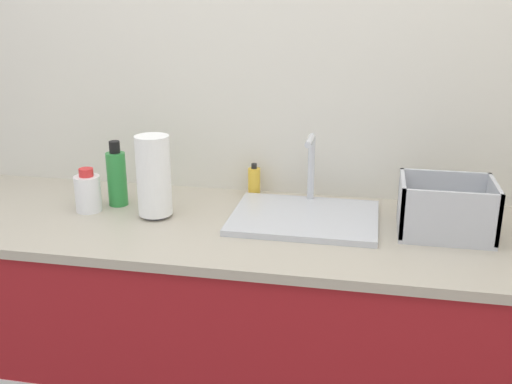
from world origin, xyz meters
TOP-DOWN VIEW (x-y plane):
  - wall_back at (0.00, 0.70)m, footprint 4.63×0.06m
  - counter_cabinet at (0.00, 0.33)m, footprint 2.26×0.69m
  - sink at (0.24, 0.40)m, footprint 0.47×0.37m
  - paper_towel_roll at (-0.25, 0.34)m, footprint 0.11×0.11m
  - dish_rack at (0.67, 0.37)m, footprint 0.28×0.23m
  - bottle_green at (-0.42, 0.42)m, footprint 0.07×0.07m
  - bottle_white_spray at (-0.49, 0.34)m, footprint 0.09×0.09m
  - soap_dispenser at (0.03, 0.61)m, footprint 0.04×0.04m

SIDE VIEW (x-z plane):
  - counter_cabinet at x=0.00m, z-range 0.00..0.93m
  - sink at x=0.24m, z-range 0.82..1.08m
  - soap_dispenser at x=0.03m, z-range 0.93..1.05m
  - bottle_white_spray at x=-0.49m, z-range 0.92..1.07m
  - dish_rack at x=0.67m, z-range 0.91..1.08m
  - bottle_green at x=-0.42m, z-range 0.92..1.15m
  - paper_towel_roll at x=-0.25m, z-range 0.93..1.21m
  - wall_back at x=0.00m, z-range 0.00..2.60m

